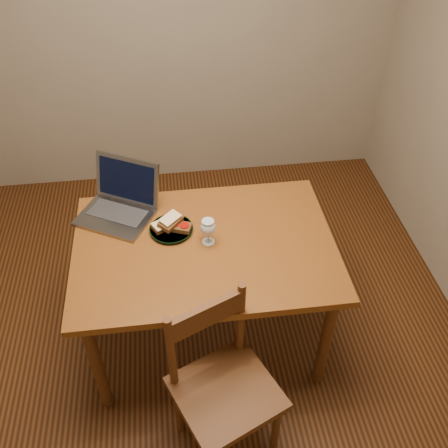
{
  "coord_description": "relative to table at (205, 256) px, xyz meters",
  "views": [
    {
      "loc": [
        -0.06,
        -1.79,
        2.48
      ],
      "look_at": [
        0.17,
        0.04,
        0.8
      ],
      "focal_mm": 40.0,
      "sensor_mm": 36.0,
      "label": 1
    }
  ],
  "objects": [
    {
      "name": "table",
      "position": [
        0.0,
        0.0,
        0.0
      ],
      "size": [
        1.3,
        0.9,
        0.74
      ],
      "color": "#57270E",
      "rests_on": "floor"
    },
    {
      "name": "plate",
      "position": [
        -0.16,
        0.12,
        0.1
      ],
      "size": [
        0.22,
        0.22,
        0.02
      ],
      "primitive_type": "cylinder",
      "color": "black",
      "rests_on": "table"
    },
    {
      "name": "milk_glass",
      "position": [
        0.02,
        0.01,
        0.16
      ],
      "size": [
        0.07,
        0.07,
        0.14
      ],
      "primitive_type": null,
      "color": "white",
      "rests_on": "table"
    },
    {
      "name": "sandwich_tomato",
      "position": [
        -0.12,
        0.11,
        0.12
      ],
      "size": [
        0.13,
        0.11,
        0.04
      ],
      "primitive_type": null,
      "rotation": [
        0.0,
        0.0,
        -0.36
      ],
      "color": "#381E0C",
      "rests_on": "plate"
    },
    {
      "name": "chair",
      "position": [
        0.02,
        -0.62,
        -0.16
      ],
      "size": [
        0.56,
        0.54,
        0.46
      ],
      "rotation": [
        0.0,
        0.0,
        0.41
      ],
      "color": "#45280E",
      "rests_on": "floor"
    },
    {
      "name": "back_wall",
      "position": [
        -0.07,
        1.64,
        0.65
      ],
      "size": [
        3.2,
        0.02,
        2.6
      ],
      "primitive_type": "cube",
      "color": "gray",
      "rests_on": "floor"
    },
    {
      "name": "sandwich_top",
      "position": [
        -0.16,
        0.13,
        0.15
      ],
      "size": [
        0.14,
        0.14,
        0.04
      ],
      "primitive_type": null,
      "rotation": [
        0.0,
        0.0,
        0.86
      ],
      "color": "#381E0C",
      "rests_on": "plate"
    },
    {
      "name": "sandwich_cheese",
      "position": [
        -0.2,
        0.13,
        0.12
      ],
      "size": [
        0.13,
        0.11,
        0.04
      ],
      "primitive_type": null,
      "rotation": [
        0.0,
        0.0,
        0.48
      ],
      "color": "#381E0C",
      "rests_on": "plate"
    },
    {
      "name": "floor",
      "position": [
        -0.07,
        0.03,
        -0.66
      ],
      "size": [
        3.2,
        3.2,
        0.02
      ],
      "primitive_type": "cube",
      "color": "black",
      "rests_on": "ground"
    },
    {
      "name": "laptop",
      "position": [
        -0.41,
        0.32,
        0.16
      ],
      "size": [
        0.48,
        0.47,
        0.27
      ],
      "rotation": [
        0.0,
        0.0,
        -0.5
      ],
      "color": "slate",
      "rests_on": "table"
    }
  ]
}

